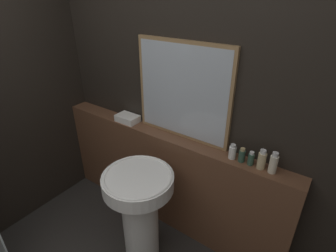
{
  "coord_description": "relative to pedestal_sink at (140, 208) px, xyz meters",
  "views": [
    {
      "loc": [
        1.12,
        -0.05,
        2.0
      ],
      "look_at": [
        0.1,
        1.4,
        1.06
      ],
      "focal_mm": 28.0,
      "sensor_mm": 36.0,
      "label": 1
    }
  ],
  "objects": [
    {
      "name": "vanity_counter",
      "position": [
        -0.1,
        0.45,
        -0.06
      ],
      "size": [
        2.22,
        0.16,
        0.92
      ],
      "color": "brown",
      "rests_on": "ground_plane"
    },
    {
      "name": "body_wash_bottle",
      "position": [
        0.7,
        0.45,
        0.47
      ],
      "size": [
        0.05,
        0.05,
        0.14
      ],
      "color": "#C6B284",
      "rests_on": "vanity_counter"
    },
    {
      "name": "shampoo_bottle",
      "position": [
        0.5,
        0.45,
        0.45
      ],
      "size": [
        0.05,
        0.05,
        0.11
      ],
      "color": "white",
      "rests_on": "vanity_counter"
    },
    {
      "name": "hand_soap_bottle",
      "position": [
        0.78,
        0.45,
        0.47
      ],
      "size": [
        0.05,
        0.05,
        0.15
      ],
      "color": "beige",
      "rests_on": "vanity_counter"
    },
    {
      "name": "conditioner_bottle",
      "position": [
        0.57,
        0.45,
        0.45
      ],
      "size": [
        0.04,
        0.04,
        0.11
      ],
      "color": "#2D4C3D",
      "rests_on": "vanity_counter"
    },
    {
      "name": "pedestal_sink",
      "position": [
        0.0,
        0.0,
        0.0
      ],
      "size": [
        0.52,
        0.52,
        0.84
      ],
      "color": "white",
      "rests_on": "ground_plane"
    },
    {
      "name": "towel_stack",
      "position": [
        -0.51,
        0.45,
        0.43
      ],
      "size": [
        0.21,
        0.14,
        0.06
      ],
      "color": "white",
      "rests_on": "vanity_counter"
    },
    {
      "name": "wall_back",
      "position": [
        -0.1,
        0.57,
        0.73
      ],
      "size": [
        8.0,
        0.06,
        2.5
      ],
      "color": "black",
      "rests_on": "ground_plane"
    },
    {
      "name": "mirror",
      "position": [
        0.03,
        0.52,
        0.78
      ],
      "size": [
        0.81,
        0.03,
        0.76
      ],
      "color": "#937047",
      "rests_on": "vanity_counter"
    },
    {
      "name": "lotion_bottle",
      "position": [
        0.63,
        0.45,
        0.45
      ],
      "size": [
        0.04,
        0.04,
        0.1
      ],
      "color": "#2D4C3D",
      "rests_on": "vanity_counter"
    }
  ]
}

